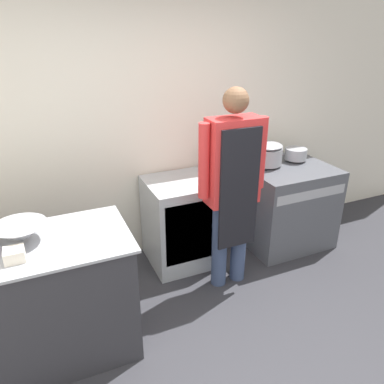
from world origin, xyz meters
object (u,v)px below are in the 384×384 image
object	(u,v)px
person_cook	(233,180)
stock_pot	(267,153)
plastic_tub	(14,255)
stove	(285,205)
mixing_bowl	(21,233)
fridge_unit	(180,222)
sauce_pot	(296,154)

from	to	relation	value
person_cook	stock_pot	xyz separation A→B (m)	(0.72, 0.55, -0.02)
plastic_tub	stock_pot	distance (m)	2.60
person_cook	plastic_tub	bearing A→B (deg)	-167.43
plastic_tub	stove	bearing A→B (deg)	16.78
person_cook	plastic_tub	world-z (taller)	person_cook
stove	mixing_bowl	size ratio (longest dim) A/B	2.63
mixing_bowl	stove	bearing A→B (deg)	12.53
stove	fridge_unit	world-z (taller)	stove
sauce_pot	stove	bearing A→B (deg)	-142.62
mixing_bowl	plastic_tub	xyz separation A→B (m)	(-0.04, -0.22, -0.02)
person_cook	stock_pot	size ratio (longest dim) A/B	5.57
stock_pot	stove	bearing A→B (deg)	-34.18
plastic_tub	stock_pot	bearing A→B (deg)	20.97
stock_pot	sauce_pot	bearing A→B (deg)	0.00
stock_pot	mixing_bowl	bearing A→B (deg)	-163.36
stock_pot	person_cook	bearing A→B (deg)	-142.54
stove	mixing_bowl	bearing A→B (deg)	-167.47
person_cook	plastic_tub	size ratio (longest dim) A/B	15.24
stove	plastic_tub	world-z (taller)	plastic_tub
stove	sauce_pot	bearing A→B (deg)	37.38
mixing_bowl	stock_pot	distance (m)	2.49
stove	mixing_bowl	distance (m)	2.71
fridge_unit	person_cook	distance (m)	0.83
mixing_bowl	plastic_tub	size ratio (longest dim) A/B	2.89
plastic_tub	mixing_bowl	bearing A→B (deg)	78.59
stove	sauce_pot	world-z (taller)	sauce_pot
fridge_unit	stock_pot	size ratio (longest dim) A/B	2.70
stove	person_cook	distance (m)	1.17
sauce_pot	stock_pot	bearing A→B (deg)	180.00
fridge_unit	person_cook	bearing A→B (deg)	-61.28
stove	sauce_pot	distance (m)	0.57
mixing_bowl	sauce_pot	world-z (taller)	mixing_bowl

